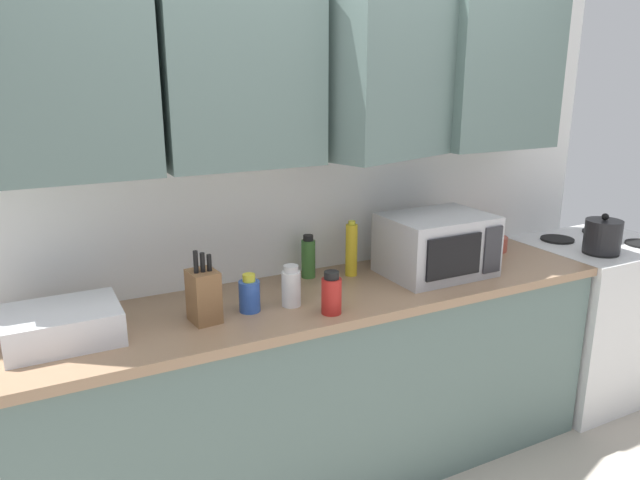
% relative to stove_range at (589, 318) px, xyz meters
% --- Properties ---
extents(wall_back_with_cabinets, '(3.48, 0.51, 2.60)m').
position_rel_stove_range_xyz_m(wall_back_with_cabinets, '(-1.69, 0.25, 1.13)').
color(wall_back_with_cabinets, white).
rests_on(wall_back_with_cabinets, ground_plane).
extents(counter_run, '(2.61, 0.63, 0.90)m').
position_rel_stove_range_xyz_m(counter_run, '(-1.69, 0.02, -0.00)').
color(counter_run, slate).
rests_on(counter_run, ground_plane).
extents(stove_range, '(0.76, 0.64, 0.91)m').
position_rel_stove_range_xyz_m(stove_range, '(0.00, 0.00, 0.00)').
color(stove_range, silver).
rests_on(stove_range, ground_plane).
extents(kettle, '(0.18, 0.18, 0.20)m').
position_rel_stove_range_xyz_m(kettle, '(-0.17, -0.14, 0.54)').
color(kettle, black).
rests_on(kettle, stove_range).
extents(microwave, '(0.48, 0.37, 0.28)m').
position_rel_stove_range_xyz_m(microwave, '(-1.13, 0.00, 0.59)').
color(microwave, '#B7B7BC').
rests_on(microwave, counter_run).
extents(dish_rack, '(0.38, 0.30, 0.12)m').
position_rel_stove_range_xyz_m(dish_rack, '(-2.74, 0.02, 0.51)').
color(dish_rack, silver).
rests_on(dish_rack, counter_run).
extents(knife_block, '(0.11, 0.13, 0.28)m').
position_rel_stove_range_xyz_m(knife_block, '(-2.25, -0.04, 0.55)').
color(knife_block, brown).
rests_on(knife_block, counter_run).
extents(bottle_yellow_mustard, '(0.05, 0.05, 0.26)m').
position_rel_stove_range_xyz_m(bottle_yellow_mustard, '(-1.49, 0.16, 0.57)').
color(bottle_yellow_mustard, gold).
rests_on(bottle_yellow_mustard, counter_run).
extents(bottle_green_oil, '(0.06, 0.06, 0.20)m').
position_rel_stove_range_xyz_m(bottle_green_oil, '(-1.68, 0.23, 0.54)').
color(bottle_green_oil, '#386B2D').
rests_on(bottle_green_oil, counter_run).
extents(bottle_blue_cleaner, '(0.08, 0.08, 0.15)m').
position_rel_stove_range_xyz_m(bottle_blue_cleaner, '(-2.06, -0.03, 0.52)').
color(bottle_blue_cleaner, '#2D56B7').
rests_on(bottle_blue_cleaner, counter_run).
extents(bottle_red_sauce, '(0.08, 0.08, 0.17)m').
position_rel_stove_range_xyz_m(bottle_red_sauce, '(-1.79, -0.19, 0.53)').
color(bottle_red_sauce, red).
rests_on(bottle_red_sauce, counter_run).
extents(bottle_white_jar, '(0.08, 0.08, 0.17)m').
position_rel_stove_range_xyz_m(bottle_white_jar, '(-1.89, -0.05, 0.53)').
color(bottle_white_jar, white).
rests_on(bottle_white_jar, counter_run).
extents(bowl_ceramic_small, '(0.16, 0.16, 0.07)m').
position_rel_stove_range_xyz_m(bowl_ceramic_small, '(-0.63, 0.16, 0.49)').
color(bowl_ceramic_small, '#B24C3D').
rests_on(bowl_ceramic_small, counter_run).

